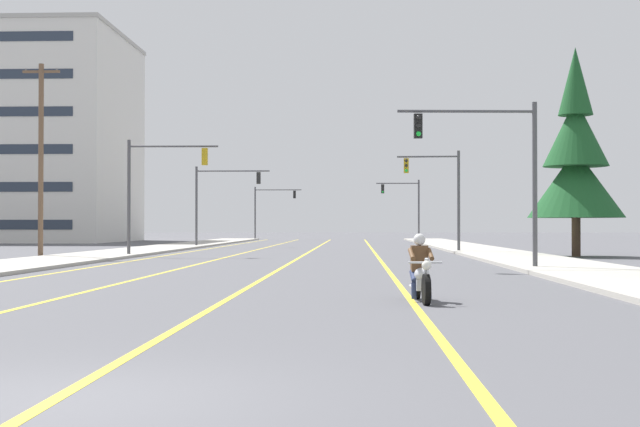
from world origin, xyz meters
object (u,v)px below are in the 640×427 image
Objects in this scene: traffic_signal_mid_left at (218,193)px; traffic_signal_far_right at (407,201)px; traffic_signal_far_left at (269,204)px; traffic_signal_near_right at (495,158)px; conifer_tree_right_verge_far at (576,160)px; traffic_signal_mid_right at (441,186)px; motorcycle_with_rider at (421,274)px; traffic_signal_near_left at (155,179)px; utility_pole_left_near at (41,157)px.

traffic_signal_far_right is at bearing 51.93° from traffic_signal_mid_left.
traffic_signal_far_right and traffic_signal_far_left have the same top height.
traffic_signal_near_right is 15.54m from conifer_tree_right_verge_far.
traffic_signal_near_right and traffic_signal_mid_right have the same top height.
traffic_signal_far_left reaches higher than motorcycle_with_rider.
traffic_signal_near_left is at bearing -178.67° from conifer_tree_right_verge_far.
traffic_signal_near_right is at bearing -90.02° from traffic_signal_far_right.
conifer_tree_right_verge_far is at bearing -42.56° from traffic_signal_mid_left.
conifer_tree_right_verge_far reaches higher than traffic_signal_near_left.
traffic_signal_mid_right is 20.74m from traffic_signal_mid_left.
traffic_signal_near_right is 20.96m from traffic_signal_mid_right.
traffic_signal_near_right and traffic_signal_near_left have the same top height.
motorcycle_with_rider is 0.22× the size of utility_pole_left_near.
traffic_signal_near_left and traffic_signal_mid_right have the same top height.
motorcycle_with_rider is 14.54m from traffic_signal_near_right.
traffic_signal_mid_left is at bearing -128.07° from traffic_signal_far_right.
traffic_signal_mid_right is at bearing -89.84° from traffic_signal_far_right.
utility_pole_left_near is at bearing -155.93° from traffic_signal_mid_right.
traffic_signal_mid_left and traffic_signal_far_left have the same top height.
motorcycle_with_rider is at bearing -93.17° from traffic_signal_far_right.
conifer_tree_right_verge_far is (22.27, 0.52, 0.98)m from traffic_signal_near_left.
utility_pole_left_near reaches higher than traffic_signal_far_left.
motorcycle_with_rider is at bearing -105.44° from traffic_signal_near_right.
traffic_signal_near_left reaches higher than motorcycle_with_rider.
traffic_signal_mid_right is 1.00× the size of traffic_signal_mid_left.
traffic_signal_far_right reaches higher than motorcycle_with_rider.
motorcycle_with_rider is 0.35× the size of traffic_signal_near_right.
motorcycle_with_rider is at bearing -82.17° from traffic_signal_far_left.
traffic_signal_near_left is at bearing -90.58° from traffic_signal_far_left.
conifer_tree_right_verge_far reaches higher than traffic_signal_far_left.
traffic_signal_far_left is (0.57, 56.06, 0.04)m from traffic_signal_near_left.
traffic_signal_far_left is (0.46, 35.20, -0.01)m from traffic_signal_mid_left.
traffic_signal_far_right is 21.50m from traffic_signal_far_left.
traffic_signal_mid_right is 9.44m from conifer_tree_right_verge_far.
traffic_signal_near_right is 1.00× the size of traffic_signal_mid_right.
traffic_signal_near_right is at bearing -90.30° from traffic_signal_mid_right.
motorcycle_with_rider is 49.61m from traffic_signal_mid_left.
traffic_signal_far_left is 58.47m from utility_pole_left_near.
traffic_signal_near_right reaches higher than motorcycle_with_rider.
traffic_signal_near_left is (-12.01, 27.17, 3.51)m from motorcycle_with_rider.
motorcycle_with_rider is at bearing -66.14° from traffic_signal_near_left.
conifer_tree_right_verge_far reaches higher than traffic_signal_near_right.
traffic_signal_mid_right and traffic_signal_far_left have the same top height.
utility_pole_left_near is (-5.37, -2.11, 1.04)m from traffic_signal_near_left.
traffic_signal_far_left is at bearing 102.32° from traffic_signal_near_right.
traffic_signal_far_right is (15.79, 40.87, -0.03)m from traffic_signal_near_left.
traffic_signal_near_right and traffic_signal_mid_left have the same top height.
utility_pole_left_near is at bearing 151.53° from traffic_signal_near_right.
traffic_signal_near_left and traffic_signal_far_left have the same top height.
utility_pole_left_near reaches higher than motorcycle_with_rider.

